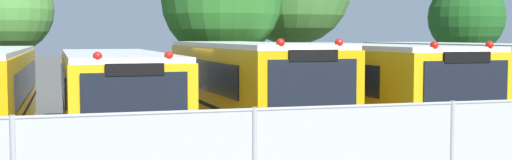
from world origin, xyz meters
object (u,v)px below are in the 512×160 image
Objects in this scene: tree_4 at (469,15)px; school_bus_3 at (354,83)px; school_bus_4 at (463,81)px; school_bus_1 at (114,93)px; tree_1 at (5,9)px; school_bus_2 at (246,86)px.

school_bus_3 is at bearing -138.40° from tree_4.
tree_4 is (6.63, 9.34, 2.38)m from school_bus_4.
tree_4 is at bearing -152.31° from school_bus_1.
school_bus_1 is 10.55m from school_bus_4.
school_bus_4 reaches higher than school_bus_3.
tree_1 reaches higher than school_bus_1.
school_bus_1 is 3.58m from school_bus_2.
school_bus_1 is 1.76× the size of tree_1.
tree_4 is (17.18, 9.28, 2.48)m from school_bus_1.
school_bus_2 is at bearing 5.86° from school_bus_3.
school_bus_4 is 1.82× the size of tree_1.
school_bus_1 is 7.05m from school_bus_3.
school_bus_1 is 0.97× the size of school_bus_4.
school_bus_2 is 1.79× the size of tree_4.
tree_1 is (-3.29, 8.14, 2.48)m from school_bus_1.
tree_1 is at bearing -176.80° from tree_4.
tree_1 reaches higher than school_bus_2.
school_bus_2 is 10.98m from tree_1.
tree_1 is at bearing -37.66° from school_bus_3.
school_bus_3 is (3.47, 0.38, -0.03)m from school_bus_2.
school_bus_2 reaches higher than school_bus_1.
school_bus_2 is at bearing 177.83° from school_bus_1.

